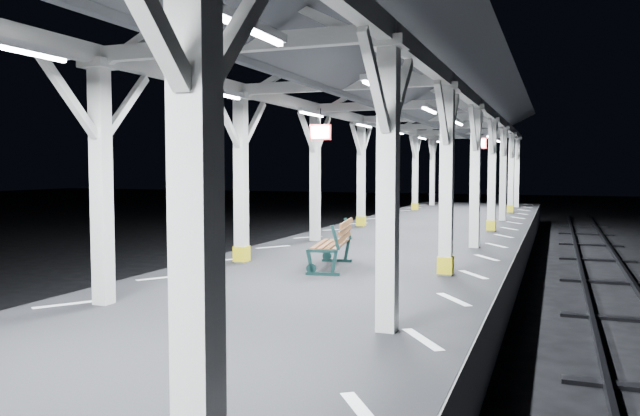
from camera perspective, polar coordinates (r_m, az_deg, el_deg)
The scene contains 7 objects.
ground at distance 10.04m, azimuth -2.28°, elevation -12.92°, with size 120.00×120.00×0.00m, color black.
platform at distance 9.91m, azimuth -2.29°, elevation -10.15°, with size 6.00×50.00×1.00m, color black.
hazard_stripes_left at distance 10.98m, azimuth -14.20°, elevation -6.21°, with size 1.00×48.00×0.01m, color silver.
hazard_stripes_right at distance 9.14m, azimuth 12.12°, elevation -8.18°, with size 1.00×48.00×0.01m, color silver.
track_left at distance 12.78m, azimuth -23.67°, elevation -9.24°, with size 2.20×60.00×0.16m.
canopy at distance 9.75m, azimuth -2.39°, elevation 13.65°, with size 5.40×49.00×4.65m.
bench_mid at distance 11.57m, azimuth 1.42°, elevation -3.21°, with size 0.90×1.74×0.90m.
Camera 1 is at (3.79, -8.85, 2.87)m, focal length 35.00 mm.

